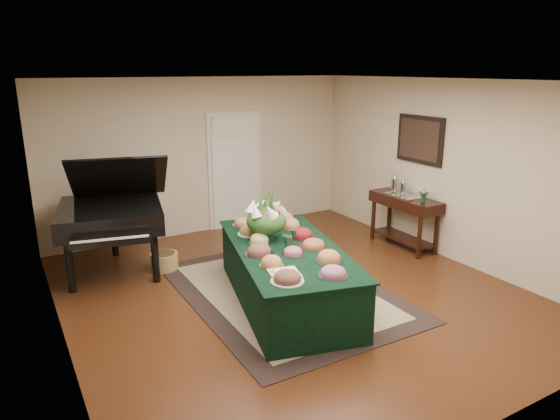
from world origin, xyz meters
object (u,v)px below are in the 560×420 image
grand_piano (111,214)px  mahogany_sideboard (405,208)px  buffet_table (286,274)px  floral_centerpiece (266,216)px

grand_piano → mahogany_sideboard: bearing=-16.8°
buffet_table → grand_piano: bearing=128.1°
mahogany_sideboard → grand_piano: bearing=163.2°
floral_centerpiece → buffet_table: bearing=-78.7°
grand_piano → buffet_table: bearing=-51.9°
grand_piano → floral_centerpiece: bearing=-47.6°
buffet_table → grand_piano: size_ratio=1.48×
buffet_table → mahogany_sideboard: (2.69, 0.78, 0.29)m
buffet_table → grand_piano: 2.70m
floral_centerpiece → grand_piano: 2.33m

